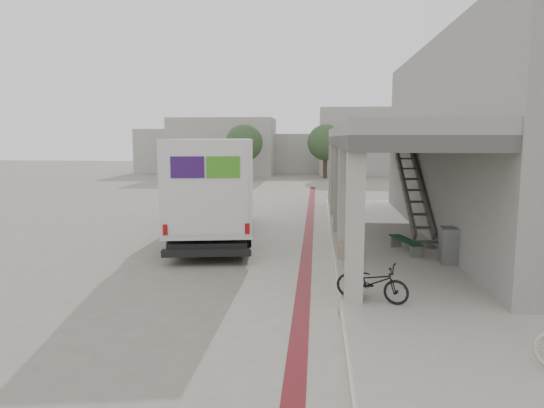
# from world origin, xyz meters

# --- Properties ---
(ground) EXTENTS (120.00, 120.00, 0.00)m
(ground) POSITION_xyz_m (0.00, 0.00, 0.00)
(ground) COLOR #6C665C
(ground) RESTS_ON ground
(bike_lane_stripe) EXTENTS (0.35, 40.00, 0.01)m
(bike_lane_stripe) POSITION_xyz_m (1.00, 2.00, 0.01)
(bike_lane_stripe) COLOR #4E0F14
(bike_lane_stripe) RESTS_ON ground
(sidewalk) EXTENTS (4.40, 28.00, 0.12)m
(sidewalk) POSITION_xyz_m (4.00, 0.00, 0.06)
(sidewalk) COLOR gray
(sidewalk) RESTS_ON ground
(transit_building) EXTENTS (7.60, 17.00, 7.00)m
(transit_building) POSITION_xyz_m (6.83, 4.50, 3.40)
(transit_building) COLOR gray
(transit_building) RESTS_ON ground
(distant_backdrop) EXTENTS (28.00, 10.00, 6.50)m
(distant_backdrop) POSITION_xyz_m (-2.84, 35.89, 2.70)
(distant_backdrop) COLOR #9A9791
(distant_backdrop) RESTS_ON ground
(tree_left) EXTENTS (3.20, 3.20, 4.80)m
(tree_left) POSITION_xyz_m (-5.00, 28.00, 3.18)
(tree_left) COLOR #38281C
(tree_left) RESTS_ON ground
(tree_mid) EXTENTS (3.20, 3.20, 4.80)m
(tree_mid) POSITION_xyz_m (2.00, 30.00, 3.18)
(tree_mid) COLOR #38281C
(tree_mid) RESTS_ON ground
(tree_right) EXTENTS (3.20, 3.20, 4.80)m
(tree_right) POSITION_xyz_m (10.00, 29.00, 3.18)
(tree_right) COLOR #38281C
(tree_right) RESTS_ON ground
(fedex_truck) EXTENTS (3.88, 8.68, 3.58)m
(fedex_truck) POSITION_xyz_m (-2.46, 3.43, 1.90)
(fedex_truck) COLOR black
(fedex_truck) RESTS_ON ground
(bench) EXTENTS (0.80, 1.73, 0.40)m
(bench) POSITION_xyz_m (4.04, 1.22, 0.40)
(bench) COLOR gray
(bench) RESTS_ON sidewalk
(bollard_near) EXTENTS (0.36, 0.36, 0.55)m
(bollard_near) POSITION_xyz_m (2.10, -3.09, 0.39)
(bollard_near) COLOR gray
(bollard_near) RESTS_ON sidewalk
(bollard_far) EXTENTS (0.36, 0.36, 0.54)m
(bollard_far) POSITION_xyz_m (2.10, 0.14, 0.39)
(bollard_far) COLOR gray
(bollard_far) RESTS_ON sidewalk
(utility_cabinet) EXTENTS (0.49, 0.63, 1.01)m
(utility_cabinet) POSITION_xyz_m (5.00, -0.02, 0.63)
(utility_cabinet) COLOR slate
(utility_cabinet) RESTS_ON sidewalk
(bicycle_black) EXTENTS (1.69, 1.12, 0.84)m
(bicycle_black) POSITION_xyz_m (2.50, -3.45, 0.54)
(bicycle_black) COLOR black
(bicycle_black) RESTS_ON sidewalk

